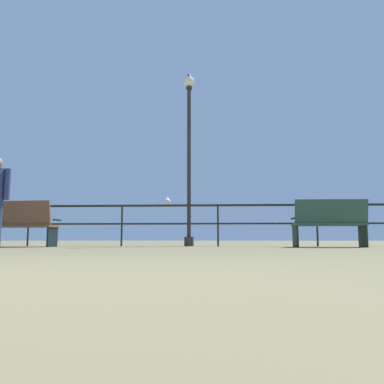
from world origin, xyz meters
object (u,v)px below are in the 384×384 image
at_px(bench_near_right, 330,221).
at_px(seagull_on_rail, 167,201).
at_px(bench_near_left, 13,222).
at_px(lamppost_center, 189,148).

height_order(bench_near_right, seagull_on_rail, seagull_on_rail).
distance_m(bench_near_left, seagull_on_rail, 3.42).
relative_size(bench_near_left, bench_near_right, 1.23).
relative_size(bench_near_right, seagull_on_rail, 3.79).
bearing_deg(bench_near_left, bench_near_right, 0.07).
xyz_separation_m(bench_near_left, lamppost_center, (3.76, 1.09, 1.86)).
bearing_deg(seagull_on_rail, bench_near_right, -14.12).
xyz_separation_m(bench_near_left, bench_near_right, (6.77, 0.01, 0.00)).
bearing_deg(lamppost_center, bench_near_right, -19.84).
bearing_deg(bench_near_left, lamppost_center, 16.20).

